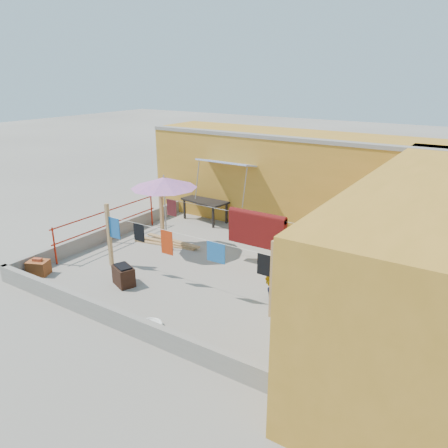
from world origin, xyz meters
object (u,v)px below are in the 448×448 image
Objects in this scene: water_jug_a at (299,275)px; plant_back_a at (266,229)px; brazier at (124,275)px; water_jug_b at (370,266)px; green_hose at (327,263)px; white_basin at (150,325)px; outdoor_table at (205,202)px; brick_stack at (38,267)px; patio_umbrella at (164,183)px.

plant_back_a is (-2.00, 1.99, 0.26)m from water_jug_a.
brazier is 4.94m from plant_back_a.
water_jug_b is 1.17m from green_hose.
plant_back_a is (-0.27, 5.79, 0.36)m from white_basin.
white_basin is 6.20m from water_jug_b.
outdoor_table is 5.29m from green_hose.
water_jug_a is (5.98, 3.48, -0.05)m from brick_stack.
water_jug_b is (5.63, 1.82, -1.94)m from patio_umbrella.
green_hose is (-1.14, -0.21, -0.11)m from water_jug_b.
brazier reaches higher than brick_stack.
white_basin is 5.51m from green_hose.
patio_umbrella reaches higher than water_jug_a.
plant_back_a is at bearing 163.73° from green_hose.
water_jug_a is 2.09m from water_jug_b.
water_jug_a is at bearing 36.44° from brazier.
brick_stack reaches higher than water_jug_a.
water_jug_a is (1.73, 3.81, 0.10)m from white_basin.
brick_stack is 0.92× the size of brazier.
patio_umbrella is 4.68× the size of green_hose.
brazier is 4.50m from water_jug_a.
brick_stack reaches higher than water_jug_b.
green_hose is 0.66× the size of plant_back_a.
water_jug_b is at bearing -9.70° from outdoor_table.
patio_umbrella is at bearing 60.97° from brick_stack.
outdoor_table is at bearing 115.72° from white_basin.
water_jug_a is (4.21, 0.29, -1.94)m from patio_umbrella.
green_hose is at bearing -169.78° from water_jug_b.
brazier reaches higher than water_jug_b.
water_jug_a is at bearing -101.80° from green_hose.
patio_umbrella is 6.23m from water_jug_b.
outdoor_table reaches higher than water_jug_a.
patio_umbrella is at bearing -176.08° from water_jug_a.
brick_stack is 8.93m from water_jug_b.
brick_stack is (-1.17, -6.07, -0.52)m from outdoor_table.
white_basin is 4.18m from water_jug_a.
brick_stack is 0.79× the size of plant_back_a.
outdoor_table is 2.81× the size of brick_stack.
brick_stack is 1.90× the size of water_jug_b.
plant_back_a is (2.21, 2.27, -1.68)m from patio_umbrella.
water_jug_a is at bearing 30.18° from brick_stack.
brazier is 2.05× the size of water_jug_b.
brick_stack is 1.90× the size of water_jug_a.
plant_back_a reaches higher than brick_stack.
green_hose is 2.40m from plant_back_a.
water_jug_a is 0.64× the size of green_hose.
brick_stack is at bearing -119.03° from patio_umbrella.
patio_umbrella is 7.34× the size of water_jug_a.
brick_stack is at bearing -126.09° from plant_back_a.
green_hose is (4.49, 1.61, -2.05)m from patio_umbrella.
patio_umbrella is 4.59× the size of white_basin.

